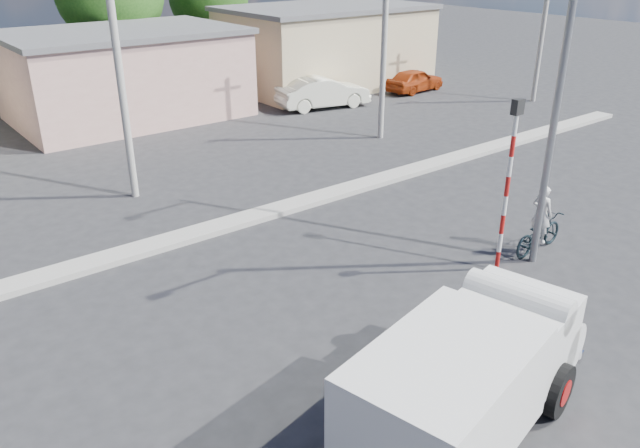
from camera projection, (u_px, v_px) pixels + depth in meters
ground_plane at (459, 341)px, 13.00m from camera, size 120.00×120.00×0.00m
median at (253, 217)px, 18.71m from camera, size 40.00×0.80×0.16m
truck at (475, 372)px, 10.08m from camera, size 5.68×3.07×2.23m
bicycle at (538, 233)px, 16.60m from camera, size 2.04×0.80×1.05m
cyclist at (540, 224)px, 16.49m from camera, size 0.41×0.59×1.57m
car_cream at (323, 92)px, 31.22m from camera, size 4.92×2.57×1.54m
car_red at (415, 80)px, 34.74m from camera, size 3.86×1.84×1.27m
traffic_pole at (509, 173)px, 14.82m from camera, size 0.28×0.18×4.36m
streetlight at (558, 69)px, 14.16m from camera, size 2.34×0.22×9.00m
building_row at (106, 74)px, 28.53m from camera, size 37.80×7.30×4.44m
utility_poles at (264, 53)px, 21.77m from camera, size 35.40×0.24×8.00m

